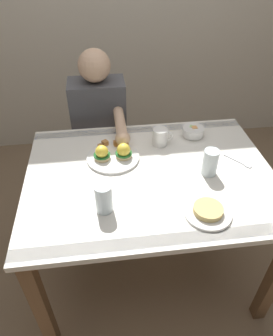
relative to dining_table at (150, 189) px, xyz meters
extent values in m
plane|color=#7F664C|center=(0.00, 0.00, -0.63)|extent=(6.00, 6.00, 0.00)
cube|color=white|center=(0.00, 0.00, 0.09)|extent=(1.20, 0.90, 0.03)
cube|color=#4C6BB7|center=(0.00, -0.40, 0.10)|extent=(1.20, 0.06, 0.00)
cube|color=#4C6BB7|center=(0.00, 0.40, 0.10)|extent=(1.20, 0.06, 0.00)
cube|color=brown|center=(-0.55, -0.40, -0.28)|extent=(0.06, 0.06, 0.71)
cube|color=brown|center=(-0.55, 0.40, -0.28)|extent=(0.06, 0.06, 0.71)
cube|color=brown|center=(0.55, 0.40, -0.28)|extent=(0.06, 0.06, 0.71)
cylinder|color=white|center=(-0.17, 0.14, 0.11)|extent=(0.27, 0.27, 0.01)
cylinder|color=tan|center=(-0.23, 0.13, 0.13)|extent=(0.08, 0.08, 0.02)
cylinder|color=#236028|center=(-0.23, 0.13, 0.14)|extent=(0.08, 0.08, 0.01)
sphere|color=yellow|center=(-0.23, 0.13, 0.16)|extent=(0.07, 0.07, 0.07)
cylinder|color=tan|center=(-0.12, 0.13, 0.13)|extent=(0.08, 0.08, 0.02)
cylinder|color=#286B2D|center=(-0.12, 0.13, 0.14)|extent=(0.08, 0.08, 0.01)
sphere|color=yellow|center=(-0.12, 0.13, 0.16)|extent=(0.07, 0.07, 0.07)
cube|color=#AD7038|center=(-0.15, 0.23, 0.14)|extent=(0.03, 0.03, 0.03)
cube|color=tan|center=(-0.13, 0.21, 0.14)|extent=(0.03, 0.03, 0.03)
cube|color=#B77A42|center=(-0.21, 0.25, 0.13)|extent=(0.04, 0.04, 0.03)
cube|color=#AD7038|center=(-0.10, 0.21, 0.14)|extent=(0.04, 0.04, 0.04)
cube|color=#AD7038|center=(-0.12, 0.24, 0.14)|extent=(0.03, 0.03, 0.03)
cube|color=#AD7038|center=(-0.23, 0.22, 0.13)|extent=(0.03, 0.03, 0.03)
cylinder|color=white|center=(0.29, 0.29, 0.11)|extent=(0.10, 0.10, 0.01)
cylinder|color=white|center=(0.29, 0.29, 0.14)|extent=(0.12, 0.12, 0.04)
cube|color=#EA6B70|center=(0.31, 0.27, 0.14)|extent=(0.03, 0.03, 0.02)
cube|color=#B7E093|center=(0.32, 0.30, 0.13)|extent=(0.03, 0.03, 0.02)
cube|color=#F4A85B|center=(0.29, 0.30, 0.15)|extent=(0.03, 0.03, 0.03)
cube|color=#F4DB66|center=(0.30, 0.30, 0.15)|extent=(0.03, 0.03, 0.03)
cube|color=#F4DB66|center=(0.32, 0.29, 0.14)|extent=(0.03, 0.03, 0.03)
cube|color=#EA6B70|center=(0.31, 0.31, 0.14)|extent=(0.03, 0.03, 0.03)
cube|color=#EA6B70|center=(0.31, 0.29, 0.14)|extent=(0.04, 0.04, 0.03)
cube|color=#EA6B70|center=(0.29, 0.29, 0.13)|extent=(0.03, 0.03, 0.02)
cube|color=#B7E093|center=(0.29, 0.31, 0.15)|extent=(0.04, 0.04, 0.03)
cylinder|color=white|center=(0.09, 0.24, 0.15)|extent=(0.08, 0.08, 0.09)
cylinder|color=black|center=(0.09, 0.24, 0.20)|extent=(0.07, 0.07, 0.01)
torus|color=white|center=(0.13, 0.24, 0.16)|extent=(0.06, 0.02, 0.06)
cube|color=silver|center=(0.44, 0.05, 0.11)|extent=(0.08, 0.10, 0.00)
cube|color=silver|center=(0.49, -0.01, 0.11)|extent=(0.04, 0.04, 0.00)
cylinder|color=silver|center=(-0.23, -0.21, 0.17)|extent=(0.07, 0.07, 0.13)
cylinder|color=silver|center=(-0.23, -0.21, 0.15)|extent=(0.07, 0.07, 0.09)
cylinder|color=silver|center=(0.28, -0.03, 0.17)|extent=(0.07, 0.07, 0.13)
cylinder|color=silver|center=(0.28, -0.03, 0.14)|extent=(0.07, 0.07, 0.08)
cylinder|color=white|center=(0.19, -0.29, 0.11)|extent=(0.20, 0.20, 0.01)
cylinder|color=#DBBC70|center=(0.19, -0.29, 0.13)|extent=(0.12, 0.12, 0.02)
cylinder|color=#33333D|center=(-0.32, 0.53, -0.41)|extent=(0.11, 0.11, 0.45)
cylinder|color=#33333D|center=(-0.14, 0.53, -0.41)|extent=(0.11, 0.11, 0.45)
cube|color=#4C4C51|center=(-0.23, 0.63, 0.07)|extent=(0.34, 0.20, 0.50)
sphere|color=#DBAD89|center=(-0.23, 0.63, 0.41)|extent=(0.19, 0.19, 0.19)
cylinder|color=#DBAD89|center=(-0.11, 0.38, 0.17)|extent=(0.06, 0.30, 0.06)
sphere|color=#DBAD89|center=(-0.11, 0.23, 0.17)|extent=(0.08, 0.08, 0.08)
camera|label=1|loc=(-0.21, -1.12, 1.07)|focal=32.82mm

